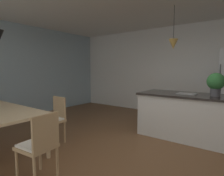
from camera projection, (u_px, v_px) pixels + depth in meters
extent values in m
cube|color=brown|center=(137.00, 159.00, 2.99)|extent=(10.00, 8.40, 0.04)
cube|color=white|center=(193.00, 71.00, 5.45)|extent=(10.00, 0.12, 2.70)
cube|color=#9EB7C6|center=(11.00, 71.00, 5.29)|extent=(0.06, 8.40, 2.70)
cylinder|color=#D1B284|center=(48.00, 136.00, 2.95)|extent=(0.06, 0.06, 0.71)
cube|color=tan|center=(37.00, 147.00, 2.36)|extent=(0.44, 0.44, 0.04)
cube|color=white|center=(37.00, 144.00, 2.36)|extent=(0.39, 0.39, 0.03)
cube|color=tan|center=(46.00, 131.00, 2.24)|extent=(0.07, 0.38, 0.42)
cylinder|color=tan|center=(17.00, 166.00, 2.33)|extent=(0.04, 0.04, 0.41)
cylinder|color=tan|center=(40.00, 155.00, 2.61)|extent=(0.04, 0.04, 0.41)
cylinder|color=tan|center=(35.00, 174.00, 2.15)|extent=(0.04, 0.04, 0.41)
cylinder|color=tan|center=(57.00, 162.00, 2.44)|extent=(0.04, 0.04, 0.41)
cube|color=tan|center=(51.00, 121.00, 3.54)|extent=(0.42, 0.42, 0.04)
cube|color=white|center=(51.00, 119.00, 3.53)|extent=(0.38, 0.38, 0.03)
cube|color=tan|center=(59.00, 107.00, 3.65)|extent=(0.38, 0.05, 0.42)
cylinder|color=tan|center=(48.00, 137.00, 3.32)|extent=(0.04, 0.04, 0.41)
cylinder|color=tan|center=(39.00, 133.00, 3.54)|extent=(0.04, 0.04, 0.41)
cylinder|color=tan|center=(65.00, 132.00, 3.58)|extent=(0.04, 0.04, 0.41)
cylinder|color=tan|center=(55.00, 129.00, 3.80)|extent=(0.04, 0.04, 0.41)
cube|color=silver|center=(190.00, 117.00, 3.80)|extent=(1.95, 0.84, 0.88)
cube|color=black|center=(191.00, 95.00, 3.76)|extent=(2.01, 0.90, 0.04)
cube|color=gray|center=(187.00, 94.00, 3.81)|extent=(0.36, 0.30, 0.01)
cylinder|color=#4C4C4C|center=(219.00, 88.00, 4.43)|extent=(0.02, 0.02, 1.14)
cylinder|color=black|center=(174.00, 22.00, 3.84)|extent=(0.01, 0.01, 0.68)
cone|color=olive|center=(173.00, 44.00, 3.89)|extent=(0.19, 0.19, 0.21)
cylinder|color=#4C4C51|center=(215.00, 92.00, 3.49)|extent=(0.17, 0.17, 0.14)
sphere|color=#2D6B33|center=(216.00, 81.00, 3.47)|extent=(0.32, 0.32, 0.32)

